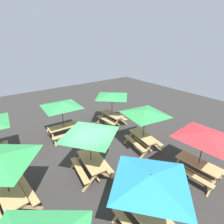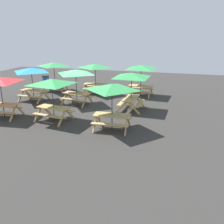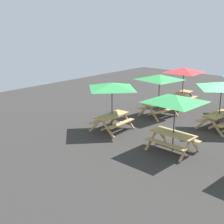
{
  "view_description": "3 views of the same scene",
  "coord_description": "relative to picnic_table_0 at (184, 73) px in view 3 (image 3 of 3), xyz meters",
  "views": [
    {
      "loc": [
        -5.84,
        3.08,
        5.66
      ],
      "look_at": [
        3.2,
        -3.55,
        0.9
      ],
      "focal_mm": 28.0,
      "sensor_mm": 36.0,
      "label": 1
    },
    {
      "loc": [
        6.39,
        -14.66,
        4.66
      ],
      "look_at": [
        3.2,
        -3.55,
        0.9
      ],
      "focal_mm": 40.0,
      "sensor_mm": 36.0,
      "label": 2
    },
    {
      "loc": [
        13.67,
        5.76,
        4.99
      ],
      "look_at": [
        3.2,
        -3.55,
        0.9
      ],
      "focal_mm": 50.0,
      "sensor_mm": 36.0,
      "label": 3
    }
  ],
  "objects": [
    {
      "name": "picnic_table_5",
      "position": [
        3.01,
        0.25,
        0.0
      ],
      "size": [
        2.8,
        2.8,
        2.34
      ],
      "rotation": [
        0.0,
        0.0,
        -0.15
      ],
      "color": "tan",
      "rests_on": "ground"
    },
    {
      "name": "picnic_table_0",
      "position": [
        0.0,
        0.0,
        0.0
      ],
      "size": [
        2.82,
        2.82,
        2.34
      ],
      "rotation": [
        0.0,
        0.0,
        0.09
      ],
      "color": "tan",
      "rests_on": "ground"
    },
    {
      "name": "picnic_table_8",
      "position": [
        6.63,
        3.34,
        0.0
      ],
      "size": [
        2.83,
        2.83,
        2.34
      ],
      "rotation": [
        0.0,
        0.0,
        1.53
      ],
      "color": "tan",
      "rests_on": "ground"
    },
    {
      "name": "ground_plane",
      "position": [
        3.19,
        3.45,
        -1.99
      ],
      "size": [
        30.25,
        30.25,
        0.0
      ],
      "primitive_type": "plane",
      "color": "#33302D",
      "rests_on": "ground"
    },
    {
      "name": "picnic_table_1",
      "position": [
        6.4,
        -0.11,
        0.0
      ],
      "size": [
        2.11,
        2.11,
        2.34
      ],
      "rotation": [
        0.0,
        0.0,
        0.06
      ],
      "color": "tan",
      "rests_on": "ground"
    },
    {
      "name": "picnic_table_4",
      "position": [
        2.9,
        3.59,
        0.0
      ],
      "size": [
        2.23,
        2.23,
        2.34
      ],
      "rotation": [
        0.0,
        0.0,
        -0.12
      ],
      "color": "tan",
      "rests_on": "ground"
    }
  ]
}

